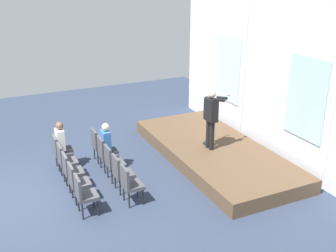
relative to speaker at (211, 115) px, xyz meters
name	(u,v)px	position (x,y,z in m)	size (l,w,h in m)	color
ground_plane	(25,199)	(-0.07, -4.98, -1.35)	(17.45, 17.45, 0.00)	#2D384C
rear_partition	(265,75)	(-0.04, 1.73, 0.92)	(8.67, 0.14, 4.57)	silver
stage_platform	(214,152)	(-0.07, 0.18, -1.16)	(5.63, 2.50, 0.38)	brown
speaker	(211,115)	(0.00, 0.00, 0.00)	(0.51, 0.69, 1.67)	black
mic_stand	(208,133)	(-0.30, 0.10, -0.64)	(0.28, 0.28, 1.55)	black
chair_r0_c0	(99,143)	(-1.30, -2.81, -0.82)	(0.46, 0.44, 0.94)	black
chair_r0_c1	(105,152)	(-0.68, -2.81, -0.82)	(0.46, 0.44, 0.94)	black
audience_r0_c1	(108,144)	(-0.68, -2.72, -0.61)	(0.36, 0.39, 1.33)	#2D2D33
chair_r0_c2	(113,161)	(-0.07, -2.81, -0.82)	(0.46, 0.44, 0.94)	black
chair_r0_c3	(121,171)	(0.55, -2.81, -0.82)	(0.46, 0.44, 0.94)	black
chair_r0_c4	(130,183)	(1.16, -2.81, -0.82)	(0.46, 0.44, 0.94)	black
chair_r1_c0	(60,150)	(-1.30, -3.86, -0.82)	(0.46, 0.44, 0.94)	black
audience_r1_c0	(62,143)	(-1.30, -3.78, -0.62)	(0.36, 0.39, 1.32)	#2D2D33
chair_r1_c1	(65,159)	(-0.68, -3.86, -0.82)	(0.46, 0.44, 0.94)	black
chair_r1_c2	(71,169)	(-0.07, -3.86, -0.82)	(0.46, 0.44, 0.94)	black
chair_r1_c3	(77,180)	(0.55, -3.86, -0.82)	(0.46, 0.44, 0.94)	black
chair_r1_c4	(84,193)	(1.16, -3.86, -0.82)	(0.46, 0.44, 0.94)	black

